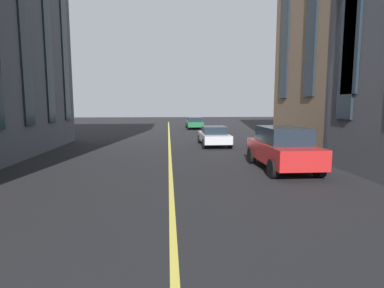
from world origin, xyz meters
TOP-DOWN VIEW (x-y plane):
  - lane_centre_line at (20.00, 0.00)m, footprint 80.00×0.16m
  - car_red_parked_b at (20.75, -4.90)m, footprint 4.70×2.14m
  - car_green_oncoming at (44.43, -3.06)m, footprint 4.40×1.95m
  - car_silver_trailing at (28.95, -3.10)m, footprint 4.40×1.95m

SIDE VIEW (x-z plane):
  - lane_centre_line at x=20.00m, z-range 0.00..0.01m
  - car_green_oncoming at x=44.43m, z-range 0.02..1.39m
  - car_silver_trailing at x=28.95m, z-range 0.02..1.39m
  - car_red_parked_b at x=20.75m, z-range 0.03..1.91m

